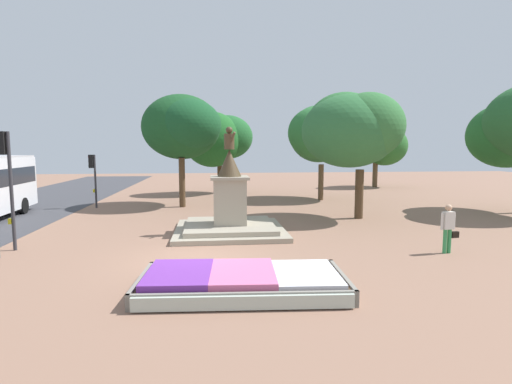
{
  "coord_description": "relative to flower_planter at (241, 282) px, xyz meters",
  "views": [
    {
      "loc": [
        0.56,
        -12.72,
        3.6
      ],
      "look_at": [
        2.03,
        0.52,
        2.15
      ],
      "focal_mm": 28.0,
      "sensor_mm": 36.0,
      "label": 1
    }
  ],
  "objects": [
    {
      "name": "ground_plane",
      "position": [
        -1.26,
        2.91,
        -0.24
      ],
      "size": [
        92.9,
        92.9,
        0.0
      ],
      "primitive_type": "plane",
      "color": "#8C6651"
    },
    {
      "name": "flower_planter",
      "position": [
        0.0,
        0.0,
        0.0
      ],
      "size": [
        5.4,
        3.02,
        0.52
      ],
      "color": "#38281C",
      "rests_on": "ground_plane"
    },
    {
      "name": "statue_monument",
      "position": [
        0.05,
        7.14,
        0.67
      ],
      "size": [
        4.62,
        4.62,
        4.51
      ],
      "color": "gray",
      "rests_on": "ground_plane"
    },
    {
      "name": "traffic_light_mid_block",
      "position": [
        -7.79,
        4.96,
        2.62
      ],
      "size": [
        0.41,
        0.28,
        4.19
      ],
      "color": "#2D2D33",
      "rests_on": "ground_plane"
    },
    {
      "name": "traffic_light_far_corner",
      "position": [
        -7.83,
        15.2,
        2.0
      ],
      "size": [
        0.41,
        0.29,
        3.23
      ],
      "color": "#2D2D33",
      "rests_on": "ground_plane"
    },
    {
      "name": "pedestrian_with_handbag",
      "position": [
        7.37,
        2.88,
        0.72
      ],
      "size": [
        0.73,
        0.28,
        1.7
      ],
      "color": "#338C4C",
      "rests_on": "ground_plane"
    },
    {
      "name": "park_tree_far_left",
      "position": [
        -2.41,
        15.57,
        4.73
      ],
      "size": [
        4.93,
        5.45,
        6.96
      ],
      "color": "#4C3823",
      "rests_on": "ground_plane"
    },
    {
      "name": "park_tree_behind_statue",
      "position": [
        -0.16,
        22.25,
        4.14
      ],
      "size": [
        5.54,
        4.61,
        6.47
      ],
      "color": "#4C3823",
      "rests_on": "ground_plane"
    },
    {
      "name": "park_tree_far_right",
      "position": [
        14.75,
        25.83,
        3.6
      ],
      "size": [
        5.48,
        4.3,
        5.72
      ],
      "color": "brown",
      "rests_on": "ground_plane"
    },
    {
      "name": "park_tree_street_side",
      "position": [
        6.45,
        10.04,
        4.38
      ],
      "size": [
        4.94,
        5.1,
        6.5
      ],
      "color": "#4C3823",
      "rests_on": "ground_plane"
    },
    {
      "name": "park_tree_mid_canopy",
      "position": [
        7.21,
        17.87,
        4.42
      ],
      "size": [
        5.69,
        5.41,
        6.68
      ],
      "color": "brown",
      "rests_on": "ground_plane"
    }
  ]
}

